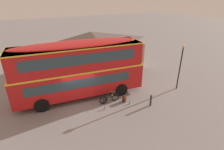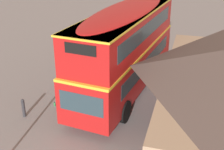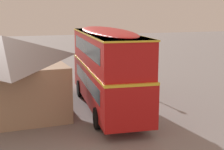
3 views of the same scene
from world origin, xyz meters
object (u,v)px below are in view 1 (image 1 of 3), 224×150
Objects in this scene: backpack_on_ground at (124,99)px; double_decker_bus at (79,68)px; kerb_bollard at (151,100)px; water_bottle_red_squeeze at (105,108)px; water_bottle_green_metal at (130,103)px; touring_bicycle at (109,98)px; street_lamp at (181,62)px.

double_decker_bus is at bearing 138.54° from backpack_on_ground.
water_bottle_red_squeeze is at bearing 161.27° from kerb_bollard.
double_decker_bus reaches higher than water_bottle_green_metal.
double_decker_bus reaches higher than kerb_bollard.
water_bottle_red_squeeze is at bearing -135.53° from touring_bicycle.
double_decker_bus is 42.21× the size of water_bottle_red_squeeze.
street_lamp reaches higher than backpack_on_ground.
water_bottle_red_squeeze is at bearing -71.01° from double_decker_bus.
touring_bicycle is 7.14m from street_lamp.
street_lamp is at bearing -6.16° from touring_bicycle.
double_decker_bus is 45.63× the size of water_bottle_green_metal.
street_lamp reaches higher than touring_bicycle.
kerb_bollard is at bearing -41.59° from double_decker_bus.
double_decker_bus is at bearing 135.42° from water_bottle_green_metal.
kerb_bollard is at bearing -33.88° from water_bottle_green_metal.
backpack_on_ground is 0.56× the size of kerb_bollard.
double_decker_bus is 4.97m from water_bottle_green_metal.
kerb_bollard is (4.42, -3.93, -2.15)m from double_decker_bus.
double_decker_bus is 3.85m from water_bottle_red_squeeze.
backpack_on_ground is 0.55m from water_bottle_green_metal.
street_lamp is at bearing 2.45° from water_bottle_green_metal.
touring_bicycle is 3.18× the size of backpack_on_ground.
backpack_on_ground is at bearing -41.46° from double_decker_bus.
backpack_on_ground is at bearing 177.32° from street_lamp.
touring_bicycle is at bearing 173.84° from street_lamp.
street_lamp is at bearing -2.68° from backpack_on_ground.
water_bottle_red_squeeze is (-1.90, -0.23, -0.16)m from backpack_on_ground.
water_bottle_green_metal is 0.06× the size of street_lamp.
touring_bicycle is at bearing -51.02° from double_decker_bus.
backpack_on_ground reaches higher than water_bottle_green_metal.
touring_bicycle is at bearing 44.47° from water_bottle_red_squeeze.
double_decker_bus is 2.52× the size of street_lamp.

